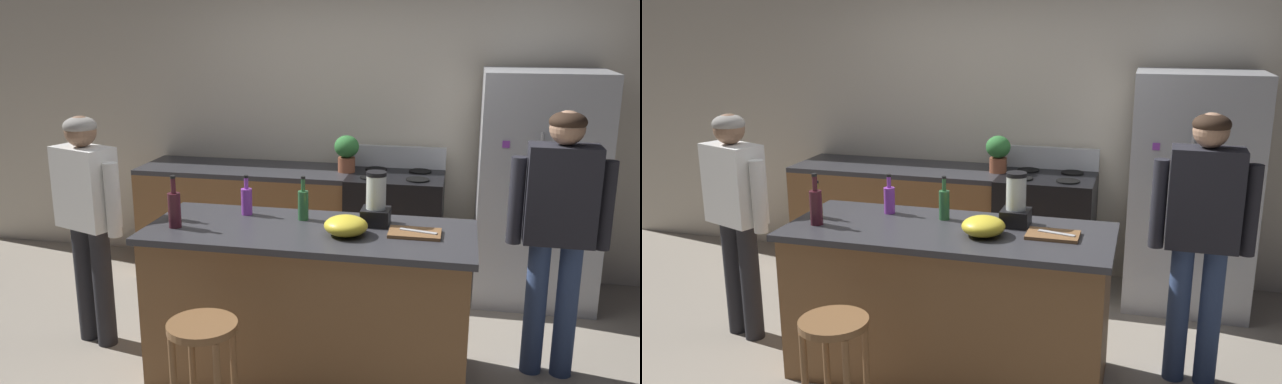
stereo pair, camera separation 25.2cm
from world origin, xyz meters
The scene contains 18 objects.
ground_plane centered at (0.00, 0.00, 0.00)m, with size 14.00×14.00×0.00m, color #9E9384.
back_wall centered at (0.00, 1.95, 1.35)m, with size 8.00×0.10×2.70m, color beige.
kitchen_island centered at (0.00, 0.00, 0.47)m, with size 1.95×0.80×0.94m.
back_counter_run centered at (-0.80, 1.55, 0.47)m, with size 2.00×0.64×0.94m.
refrigerator centered at (1.45, 1.50, 0.89)m, with size 0.90×0.73×1.78m.
stove_range centered at (0.36, 1.52, 0.48)m, with size 0.76×0.65×1.12m.
person_by_island_left centered at (-1.51, 0.10, 0.94)m, with size 0.59×0.34×1.55m.
person_by_sink_right centered at (1.44, 0.29, 0.99)m, with size 0.59×0.23×1.64m.
bar_stool centered at (-0.37, -0.79, 0.51)m, with size 0.36×0.36×0.66m.
potted_plant centered at (-0.05, 1.55, 1.11)m, with size 0.20×0.20×0.30m.
blender_appliance centered at (0.37, 0.17, 1.07)m, with size 0.17×0.17×0.33m.
bottle_olive_oil centered at (-0.08, 0.18, 1.04)m, with size 0.07×0.07×0.28m.
bottle_vinegar centered at (-0.86, 0.01, 1.02)m, with size 0.06×0.06×0.24m.
bottle_soda centered at (-0.46, 0.21, 1.03)m, with size 0.07×0.07×0.26m.
bottle_wine centered at (-0.79, -0.14, 1.05)m, with size 0.08×0.08×0.32m.
mixing_bowl centered at (0.23, -0.07, 0.99)m, with size 0.25×0.25×0.11m, color yellow.
cutting_board centered at (0.62, 0.02, 0.95)m, with size 0.30×0.20×0.02m, color brown.
chef_knife centered at (0.64, 0.02, 0.96)m, with size 0.22×0.03×0.01m, color #B7BABF.
Camera 1 is at (0.85, -3.65, 2.14)m, focal length 37.18 mm.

